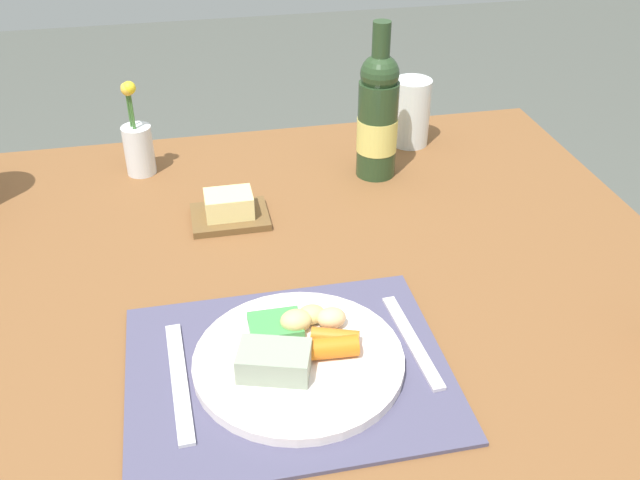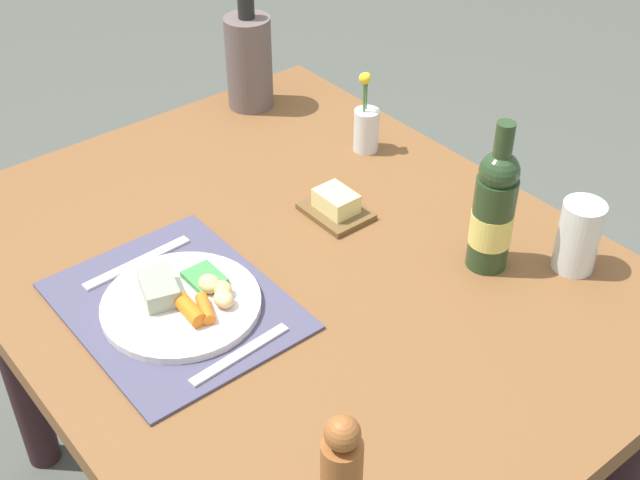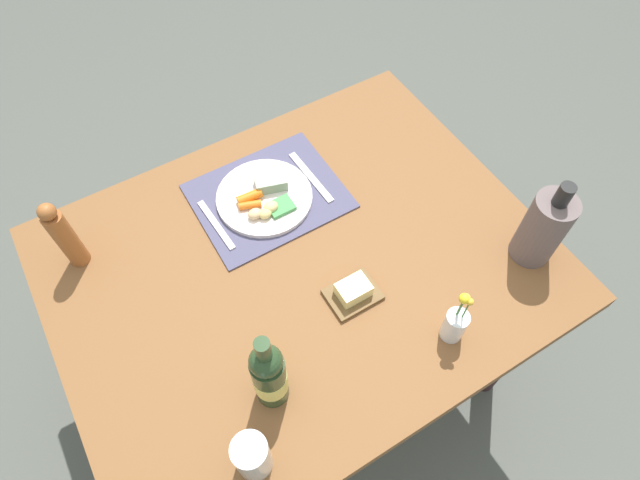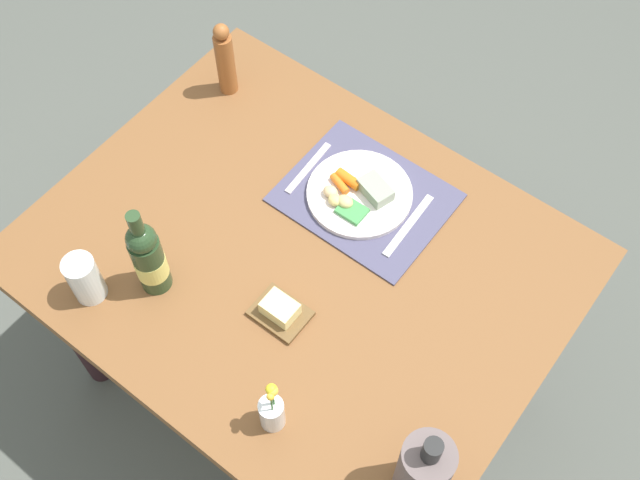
{
  "view_description": "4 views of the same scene",
  "coord_description": "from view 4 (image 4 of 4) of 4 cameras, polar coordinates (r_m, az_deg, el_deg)",
  "views": [
    {
      "loc": [
        -0.13,
        -0.9,
        1.41
      ],
      "look_at": [
        0.05,
        -0.05,
        0.84
      ],
      "focal_mm": 40.22,
      "sensor_mm": 36.0,
      "label": 1
    },
    {
      "loc": [
        0.96,
        -0.72,
        1.72
      ],
      "look_at": [
        0.06,
        0.01,
        0.84
      ],
      "focal_mm": 47.4,
      "sensor_mm": 36.0,
      "label": 2
    },
    {
      "loc": [
        0.32,
        0.64,
        1.97
      ],
      "look_at": [
        -0.06,
        -0.0,
        0.82
      ],
      "focal_mm": 30.01,
      "sensor_mm": 36.0,
      "label": 3
    },
    {
      "loc": [
        -0.62,
        0.73,
        2.4
      ],
      "look_at": [
        -0.03,
        -0.05,
        0.8
      ],
      "focal_mm": 43.61,
      "sensor_mm": 36.0,
      "label": 4
    }
  ],
  "objects": [
    {
      "name": "ground_plane",
      "position": [
        2.58,
        -1.14,
        -9.65
      ],
      "size": [
        8.0,
        8.0,
        0.0
      ],
      "primitive_type": "plane",
      "color": "#4F524B"
    },
    {
      "name": "dining_table",
      "position": [
        1.99,
        -1.46,
        -2.7
      ],
      "size": [
        1.26,
        1.0,
        0.76
      ],
      "color": "brown",
      "rests_on": "ground_plane"
    },
    {
      "name": "placemat",
      "position": [
        1.99,
        3.33,
        3.13
      ],
      "size": [
        0.41,
        0.33,
        0.01
      ],
      "primitive_type": "cube",
      "color": "#494762",
      "rests_on": "dining_table"
    },
    {
      "name": "dinner_plate",
      "position": [
        1.98,
        2.86,
        3.44
      ],
      "size": [
        0.27,
        0.27,
        0.05
      ],
      "color": "white",
      "rests_on": "placemat"
    },
    {
      "name": "fork",
      "position": [
        1.94,
        6.51,
        1.08
      ],
      "size": [
        0.03,
        0.21,
        0.0
      ],
      "primitive_type": "cube",
      "rotation": [
        0.0,
        0.0,
        0.04
      ],
      "color": "silver",
      "rests_on": "placemat"
    },
    {
      "name": "knife",
      "position": [
        2.03,
        -0.86,
        5.32
      ],
      "size": [
        0.03,
        0.19,
        0.0
      ],
      "primitive_type": "cube",
      "rotation": [
        0.0,
        0.0,
        0.06
      ],
      "color": "silver",
      "rests_on": "placemat"
    },
    {
      "name": "cooler_bottle",
      "position": [
        1.59,
        7.61,
        -16.4
      ],
      "size": [
        0.11,
        0.11,
        0.28
      ],
      "color": "#625453",
      "rests_on": "dining_table"
    },
    {
      "name": "pepper_mill",
      "position": [
        2.15,
        -6.98,
        13.0
      ],
      "size": [
        0.05,
        0.05,
        0.23
      ],
      "color": "#995628",
      "rests_on": "dining_table"
    },
    {
      "name": "flower_vase",
      "position": [
        1.67,
        -3.55,
        -12.42
      ],
      "size": [
        0.06,
        0.06,
        0.19
      ],
      "color": "silver",
      "rests_on": "dining_table"
    },
    {
      "name": "wine_bottle",
      "position": [
        1.8,
        -12.5,
        -1.25
      ],
      "size": [
        0.08,
        0.08,
        0.29
      ],
      "color": "#273F21",
      "rests_on": "dining_table"
    },
    {
      "name": "water_tumbler",
      "position": [
        1.88,
        -16.81,
        -2.85
      ],
      "size": [
        0.08,
        0.08,
        0.14
      ],
      "color": "silver",
      "rests_on": "dining_table"
    },
    {
      "name": "butter_dish",
      "position": [
        1.81,
        -2.94,
        -5.19
      ],
      "size": [
        0.13,
        0.1,
        0.05
      ],
      "color": "brown",
      "rests_on": "dining_table"
    }
  ]
}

